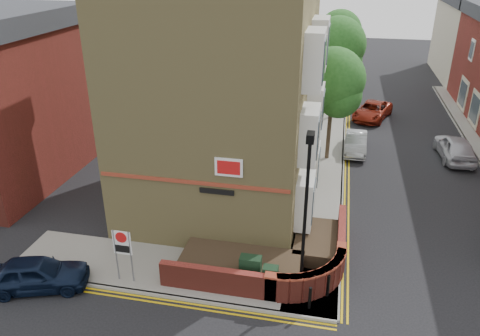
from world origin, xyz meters
The scene contains 25 objects.
ground centered at (0.00, 0.00, 0.00)m, with size 120.00×120.00×0.00m, color black.
pavement_corner centered at (-3.50, 1.50, 0.06)m, with size 13.00×3.00×0.12m, color gray.
pavement_main centered at (2.00, 16.00, 0.06)m, with size 2.00×32.00×0.12m, color gray.
kerb_side centered at (-3.50, 0.00, 0.06)m, with size 13.00×0.15×0.12m, color gray.
kerb_main_near centered at (3.00, 16.00, 0.06)m, with size 0.15×32.00×0.12m, color gray.
yellow_lines_side centered at (-3.50, -0.25, 0.01)m, with size 13.00×0.28×0.01m, color gold.
yellow_lines_main centered at (3.25, 16.00, 0.01)m, with size 0.28×32.00×0.01m, color gold.
corner_building centered at (-2.84, 8.00, 6.23)m, with size 8.95×10.40×13.60m.
garden_wall centered at (0.00, 2.50, 0.00)m, with size 6.80×6.00×1.20m, color maroon, non-canonical shape.
lamppost centered at (1.60, 1.20, 3.34)m, with size 0.25×0.50×6.30m.
utility_cabinet_large centered at (-0.30, 1.30, 0.72)m, with size 0.80×0.45×1.20m, color black.
utility_cabinet_small centered at (0.50, 1.00, 0.67)m, with size 0.55×0.40×1.10m, color black.
bollard_near centered at (2.00, 0.40, 0.57)m, with size 0.11×0.11×0.90m, color black.
bollard_far centered at (2.60, 1.20, 0.57)m, with size 0.11×0.11×0.90m, color black.
zone_sign centered at (-5.00, 0.50, 1.64)m, with size 0.72×0.07×2.20m.
far_terrace_cream centered at (14.50, 38.00, 4.05)m, with size 5.40×12.40×8.00m.
side_building centered at (-15.00, 8.00, 4.55)m, with size 6.40×10.40×9.00m.
tree_near centered at (2.00, 14.05, 4.70)m, with size 3.64×3.65×6.70m.
tree_mid centered at (2.00, 22.05, 5.20)m, with size 4.03×4.03×7.42m.
tree_far centered at (2.00, 30.05, 4.91)m, with size 3.81×3.81×7.00m.
traffic_light_assembly centered at (2.40, 25.00, 2.78)m, with size 0.20×0.16×4.20m.
navy_hatchback centered at (-8.12, -0.50, 0.65)m, with size 1.53×3.80×1.29m, color black.
silver_car_near centered at (3.70, 15.57, 0.62)m, with size 1.30×3.74×1.23m, color #9B9FA2.
red_car_main centered at (5.00, 22.48, 0.63)m, with size 2.10×4.56×1.27m, color maroon.
silver_car_far centered at (9.61, 15.74, 0.74)m, with size 1.76×4.36×1.49m, color #B7B8C0.
Camera 1 is at (2.32, -12.75, 11.62)m, focal length 35.00 mm.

